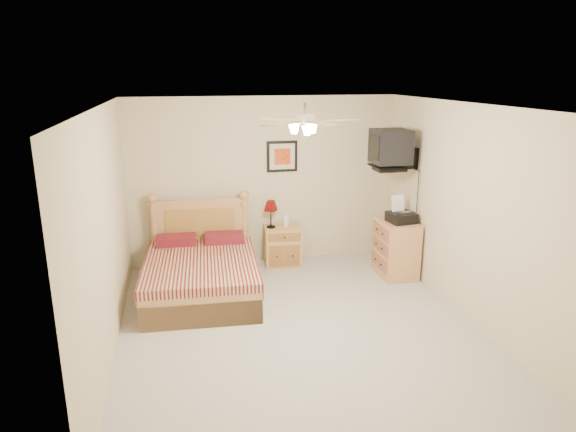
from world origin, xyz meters
The scene contains 17 objects.
floor centered at (0.00, 0.00, 0.00)m, with size 4.50×4.50×0.00m, color #AAA699.
ceiling centered at (0.00, 0.00, 2.50)m, with size 4.00×4.50×0.04m, color white.
wall_back centered at (0.00, 2.25, 1.25)m, with size 4.00×0.04×2.50m, color beige.
wall_front centered at (0.00, -2.25, 1.25)m, with size 4.00×0.04×2.50m, color beige.
wall_left centered at (-2.00, 0.00, 1.25)m, with size 0.04×4.50×2.50m, color beige.
wall_right centered at (2.00, 0.00, 1.25)m, with size 0.04×4.50×2.50m, color beige.
bed centered at (-1.03, 1.12, 0.60)m, with size 1.40×1.84×1.19m, color #AF814E, non-canonical shape.
nightstand centered at (0.23, 2.00, 0.29)m, with size 0.54×0.41×0.59m, color tan.
table_lamp centered at (0.06, 2.04, 0.79)m, with size 0.22×0.22×0.41m, color #570704, non-canonical shape.
lotion_bottle centered at (0.29, 2.05, 0.71)m, with size 0.09×0.09×0.24m, color white.
framed_picture centered at (0.27, 2.23, 1.62)m, with size 0.46×0.04×0.46m, color black.
dresser centered at (1.73, 1.27, 0.40)m, with size 0.47×0.68×0.80m, color #C37C4D.
fax_machine centered at (1.75, 1.20, 0.99)m, with size 0.34×0.37×0.37m, color black, non-canonical shape.
magazine_lower centered at (1.69, 1.48, 0.82)m, with size 0.21×0.28×0.03m, color #BAAD96.
magazine_upper centered at (1.70, 1.51, 0.84)m, with size 0.18×0.25×0.02m, color tan.
wall_tv centered at (1.75, 1.34, 1.81)m, with size 0.56×0.46×0.58m, color black, non-canonical shape.
ceiling_fan centered at (0.00, -0.20, 2.36)m, with size 1.14×1.14×0.28m, color silver, non-canonical shape.
Camera 1 is at (-1.25, -5.18, 2.83)m, focal length 32.00 mm.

